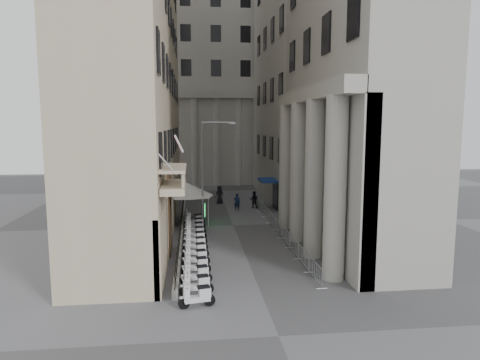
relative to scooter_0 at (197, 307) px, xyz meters
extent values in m
plane|color=#444446|center=(3.23, -3.12, 0.00)|extent=(120.00, 120.00, 0.00)
cube|color=#BBAD90|center=(-4.27, 18.88, 17.00)|extent=(5.00, 36.00, 34.00)
cube|color=#ACABA3|center=(10.73, 28.88, 22.00)|extent=(5.00, 20.00, 44.00)
cube|color=#ACABA3|center=(3.23, 44.88, 15.00)|extent=(22.00, 10.00, 30.00)
cylinder|color=silver|center=(-1.91, 15.35, 1.20)|extent=(0.06, 0.06, 2.41)
cylinder|color=silver|center=(1.16, 15.35, 1.20)|extent=(0.06, 0.06, 2.41)
cylinder|color=silver|center=(-1.91, 18.42, 1.20)|extent=(0.06, 0.06, 2.41)
cylinder|color=silver|center=(1.16, 18.42, 1.20)|extent=(0.06, 0.06, 2.41)
cube|color=silver|center=(-0.37, 16.88, 2.46)|extent=(3.28, 3.28, 0.13)
cone|color=silver|center=(-0.37, 16.88, 3.01)|extent=(4.38, 4.38, 1.09)
cylinder|color=#96999F|center=(0.66, 15.72, 4.31)|extent=(0.16, 0.16, 8.62)
cylinder|color=#96999F|center=(1.95, 15.78, 8.62)|extent=(2.59, 0.24, 0.12)
cube|color=#96999F|center=(3.14, 15.84, 8.57)|extent=(0.55, 0.26, 0.16)
cube|color=black|center=(0.73, 17.07, 0.95)|extent=(0.31, 0.91, 1.91)
cube|color=#19E54C|center=(0.87, 17.06, 1.17)|extent=(0.07, 0.69, 1.06)
imported|color=#0D1A37|center=(4.21, 22.42, 0.83)|extent=(0.62, 0.42, 1.66)
imported|color=black|center=(6.03, 23.30, 0.87)|extent=(0.95, 0.79, 1.75)
imported|color=black|center=(2.73, 26.22, 0.97)|extent=(1.12, 0.94, 1.94)
camera|label=1|loc=(-0.14, -19.09, 8.47)|focal=32.00mm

